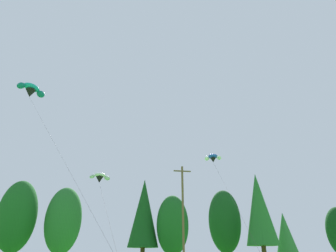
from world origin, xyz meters
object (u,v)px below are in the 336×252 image
(parafoil_kite_high_white, at_px, (100,177))
(parafoil_kite_far_teal, at_px, (31,90))
(parafoil_kite_mid_blue_white, at_px, (213,158))
(utility_pole, at_px, (183,216))

(parafoil_kite_high_white, xyz_separation_m, parafoil_kite_far_teal, (-9.52, -6.75, 9.59))
(parafoil_kite_high_white, height_order, parafoil_kite_far_teal, parafoil_kite_far_teal)
(parafoil_kite_mid_blue_white, distance_m, parafoil_kite_far_teal, 27.41)
(utility_pole, xyz_separation_m, parafoil_kite_high_white, (-10.55, 7.36, 6.12))
(utility_pole, height_order, parafoil_kite_far_teal, parafoil_kite_far_teal)
(utility_pole, distance_m, parafoil_kite_high_white, 14.25)
(parafoil_kite_high_white, distance_m, parafoil_kite_mid_blue_white, 17.04)
(parafoil_kite_high_white, relative_size, parafoil_kite_far_teal, 0.95)
(utility_pole, height_order, parafoil_kite_high_white, parafoil_kite_high_white)
(parafoil_kite_mid_blue_white, bearing_deg, parafoil_kite_high_white, 174.55)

